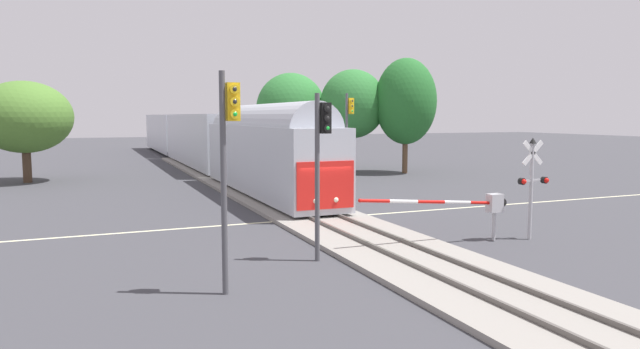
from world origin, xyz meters
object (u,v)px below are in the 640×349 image
at_px(commuter_train, 200,138).
at_px(traffic_signal_far_side, 349,126).
at_px(crossing_signal_mast, 532,178).
at_px(traffic_signal_near_left, 228,147).
at_px(elm_centre_background, 291,109).
at_px(maple_right_background, 406,102).
at_px(pine_left_background, 24,117).
at_px(traffic_signal_median, 321,149).
at_px(oak_far_right, 353,104).
at_px(crossing_gate_near, 478,204).

relative_size(commuter_train, traffic_signal_far_side, 10.38).
distance_m(crossing_signal_mast, traffic_signal_near_left, 12.62).
height_order(traffic_signal_near_left, elm_centre_background, elm_centre_background).
bearing_deg(elm_centre_background, maple_right_background, -40.35).
xyz_separation_m(crossing_signal_mast, pine_left_background, (-19.75, 28.66, 2.27)).
bearing_deg(traffic_signal_near_left, elm_centre_background, 67.84).
bearing_deg(elm_centre_background, pine_left_background, -174.38).
xyz_separation_m(traffic_signal_near_left, maple_right_background, (21.14, 26.34, 1.99)).
bearing_deg(traffic_signal_median, oak_far_right, 62.37).
distance_m(traffic_signal_median, maple_right_background, 29.82).
distance_m(crossing_gate_near, traffic_signal_median, 6.95).
height_order(crossing_gate_near, elm_centre_background, elm_centre_background).
relative_size(crossing_signal_mast, oak_far_right, 0.45).
distance_m(maple_right_background, pine_left_background, 28.96).
bearing_deg(traffic_signal_far_side, crossing_gate_near, -96.67).
bearing_deg(pine_left_background, traffic_signal_far_side, -33.61).
height_order(traffic_signal_far_side, traffic_signal_near_left, traffic_signal_far_side).
bearing_deg(maple_right_background, traffic_signal_median, -126.12).
relative_size(traffic_signal_far_side, oak_far_right, 0.71).
xyz_separation_m(crossing_signal_mast, elm_centre_background, (1.08, 30.71, 2.95)).
height_order(commuter_train, traffic_signal_far_side, traffic_signal_far_side).
xyz_separation_m(traffic_signal_near_left, oak_far_right, (17.59, 29.03, 1.80)).
height_order(commuter_train, pine_left_background, pine_left_background).
relative_size(crossing_gate_near, crossing_signal_mast, 1.61).
bearing_deg(crossing_signal_mast, maple_right_background, 69.93).
height_order(commuter_train, crossing_signal_mast, commuter_train).
bearing_deg(crossing_gate_near, traffic_signal_far_side, 83.33).
distance_m(crossing_signal_mast, traffic_signal_far_side, 15.86).
bearing_deg(oak_far_right, crossing_gate_near, -105.69).
xyz_separation_m(traffic_signal_near_left, traffic_signal_median, (3.61, 2.32, -0.28)).
bearing_deg(elm_centre_background, oak_far_right, -42.84).
bearing_deg(crossing_signal_mast, oak_far_right, 78.88).
bearing_deg(traffic_signal_far_side, maple_right_background, 42.41).
height_order(elm_centre_background, maple_right_background, maple_right_background).
relative_size(crossing_gate_near, elm_centre_background, 0.75).
relative_size(traffic_signal_median, pine_left_background, 0.76).
bearing_deg(crossing_signal_mast, commuter_train, 99.27).
distance_m(traffic_signal_far_side, traffic_signal_median, 17.75).
bearing_deg(elm_centre_background, commuter_train, 141.18).
height_order(traffic_signal_median, oak_far_right, oak_far_right).
relative_size(traffic_signal_near_left, traffic_signal_median, 1.08).
bearing_deg(traffic_signal_near_left, crossing_signal_mast, 10.15).
bearing_deg(crossing_signal_mast, crossing_gate_near, 167.72).
height_order(commuter_train, traffic_signal_median, traffic_signal_median).
bearing_deg(traffic_signal_median, crossing_gate_near, 3.03).
distance_m(traffic_signal_far_side, pine_left_background, 23.31).
bearing_deg(crossing_gate_near, oak_far_right, 74.31).
relative_size(commuter_train, oak_far_right, 7.41).
relative_size(traffic_signal_far_side, traffic_signal_near_left, 1.04).
height_order(elm_centre_background, pine_left_background, elm_centre_background).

